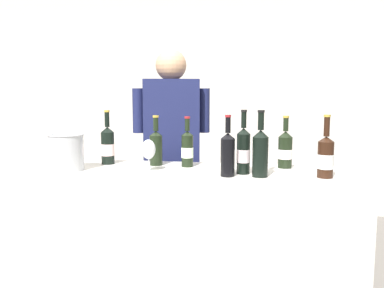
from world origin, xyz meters
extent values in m
cube|color=beige|center=(0.00, 2.60, 1.40)|extent=(8.00, 0.10, 2.80)
cube|color=beige|center=(0.00, 0.00, 0.48)|extent=(2.07, 0.54, 0.97)
cylinder|color=black|center=(0.48, -0.13, 1.07)|extent=(0.08, 0.08, 0.21)
cone|color=black|center=(0.48, -0.13, 1.20)|extent=(0.08, 0.08, 0.04)
cylinder|color=black|center=(0.48, -0.13, 1.26)|extent=(0.03, 0.03, 0.09)
cylinder|color=black|center=(0.48, -0.13, 1.31)|extent=(0.04, 0.04, 0.01)
cylinder|color=black|center=(-0.46, 0.11, 1.07)|extent=(0.08, 0.08, 0.20)
cone|color=black|center=(-0.46, 0.11, 1.18)|extent=(0.08, 0.08, 0.03)
cylinder|color=black|center=(-0.46, 0.11, 1.25)|extent=(0.03, 0.03, 0.09)
cylinder|color=#B79333|center=(-0.46, 0.11, 1.30)|extent=(0.03, 0.03, 0.01)
cylinder|color=#F4CFC9|center=(-0.46, 0.11, 1.06)|extent=(0.08, 0.08, 0.07)
cylinder|color=black|center=(0.39, -0.06, 1.08)|extent=(0.07, 0.07, 0.22)
cone|color=black|center=(0.39, -0.06, 1.20)|extent=(0.07, 0.07, 0.03)
cylinder|color=black|center=(0.39, -0.06, 1.26)|extent=(0.03, 0.03, 0.09)
cylinder|color=black|center=(0.39, -0.06, 1.31)|extent=(0.03, 0.03, 0.01)
cylinder|color=silver|center=(0.39, -0.06, 1.07)|extent=(0.07, 0.07, 0.07)
cylinder|color=black|center=(0.31, -0.14, 1.07)|extent=(0.07, 0.07, 0.20)
cone|color=black|center=(0.31, -0.14, 1.18)|extent=(0.07, 0.07, 0.03)
cylinder|color=black|center=(0.31, -0.14, 1.24)|extent=(0.03, 0.03, 0.08)
cylinder|color=maroon|center=(0.31, -0.14, 1.29)|extent=(0.03, 0.03, 0.01)
cylinder|color=black|center=(-0.15, 0.12, 1.06)|extent=(0.08, 0.08, 0.18)
cone|color=black|center=(-0.15, 0.12, 1.17)|extent=(0.08, 0.08, 0.03)
cylinder|color=black|center=(-0.15, 0.12, 1.22)|extent=(0.03, 0.03, 0.08)
cylinder|color=#B79333|center=(-0.15, 0.12, 1.27)|extent=(0.04, 0.04, 0.01)
cylinder|color=black|center=(0.05, 0.10, 1.06)|extent=(0.07, 0.07, 0.19)
cone|color=black|center=(0.05, 0.10, 1.17)|extent=(0.07, 0.07, 0.03)
cylinder|color=black|center=(0.05, 0.10, 1.22)|extent=(0.03, 0.03, 0.07)
cylinder|color=maroon|center=(0.05, 0.10, 1.27)|extent=(0.03, 0.03, 0.01)
cylinder|color=silver|center=(0.05, 0.10, 1.05)|extent=(0.07, 0.07, 0.06)
cylinder|color=black|center=(0.63, 0.16, 1.06)|extent=(0.08, 0.08, 0.18)
cone|color=black|center=(0.63, 0.16, 1.17)|extent=(0.08, 0.08, 0.04)
cylinder|color=black|center=(0.63, 0.16, 1.23)|extent=(0.03, 0.03, 0.08)
cylinder|color=#B79333|center=(0.63, 0.16, 1.27)|extent=(0.04, 0.04, 0.01)
cylinder|color=white|center=(0.63, 0.16, 1.05)|extent=(0.08, 0.08, 0.06)
cylinder|color=black|center=(0.81, -0.10, 1.06)|extent=(0.08, 0.08, 0.19)
cone|color=black|center=(0.81, -0.10, 1.17)|extent=(0.08, 0.08, 0.03)
cylinder|color=black|center=(0.81, -0.10, 1.24)|extent=(0.03, 0.03, 0.10)
cylinder|color=#B79333|center=(0.81, -0.10, 1.29)|extent=(0.03, 0.03, 0.01)
cylinder|color=silver|center=(0.81, -0.10, 1.05)|extent=(0.08, 0.08, 0.08)
cylinder|color=silver|center=(-0.14, -0.08, 0.97)|extent=(0.08, 0.08, 0.00)
cylinder|color=silver|center=(-0.14, -0.08, 1.01)|extent=(0.01, 0.01, 0.07)
ellipsoid|color=silver|center=(-0.14, -0.08, 1.09)|extent=(0.08, 0.08, 0.11)
ellipsoid|color=maroon|center=(-0.14, -0.08, 1.07)|extent=(0.06, 0.06, 0.04)
cylinder|color=silver|center=(-0.61, -0.13, 1.07)|extent=(0.19, 0.19, 0.20)
torus|color=silver|center=(-0.61, -0.13, 1.17)|extent=(0.20, 0.20, 0.01)
cube|color=black|center=(-0.14, 0.55, 0.46)|extent=(0.39, 0.31, 0.93)
cube|color=#191E47|center=(-0.14, 0.55, 1.22)|extent=(0.43, 0.32, 0.58)
sphere|color=tan|center=(-0.14, 0.55, 1.60)|extent=(0.22, 0.22, 0.22)
cylinder|color=#191E47|center=(0.08, 0.60, 1.29)|extent=(0.08, 0.08, 0.31)
cylinder|color=#191E47|center=(-0.37, 0.50, 1.29)|extent=(0.08, 0.08, 0.31)
camera|label=1|loc=(0.46, -2.23, 1.40)|focal=37.32mm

